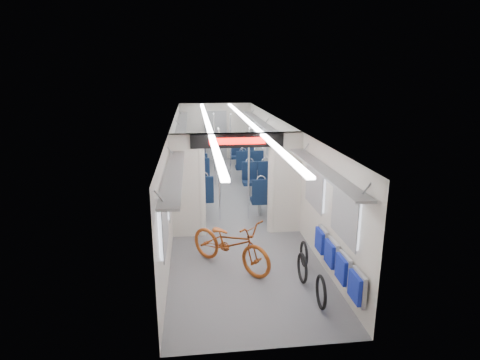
{
  "coord_description": "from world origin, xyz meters",
  "views": [
    {
      "loc": [
        -0.93,
        -10.49,
        3.61
      ],
      "look_at": [
        0.12,
        -1.58,
        1.14
      ],
      "focal_mm": 30.0,
      "sensor_mm": 36.0,
      "label": 1
    }
  ],
  "objects_px": {
    "bike_hoop_a": "(321,294)",
    "stanchion_far_left": "(215,150)",
    "seat_bay_near_right": "(263,186)",
    "stanchion_far_right": "(230,151)",
    "bike_hoop_c": "(304,255)",
    "stanchion_near_right": "(249,174)",
    "bike_hoop_b": "(302,269)",
    "seat_bay_far_right": "(246,158)",
    "seat_bay_far_left": "(194,160)",
    "bicycle": "(230,243)",
    "seat_bay_near_left": "(194,183)",
    "stanchion_near_left": "(219,176)",
    "flip_bench": "(337,261)"
  },
  "relations": [
    {
      "from": "bike_hoop_b",
      "to": "seat_bay_near_right",
      "type": "bearing_deg",
      "value": 89.4
    },
    {
      "from": "bike_hoop_c",
      "to": "stanchion_near_right",
      "type": "xyz_separation_m",
      "value": [
        -0.7,
        2.61,
        0.93
      ]
    },
    {
      "from": "flip_bench",
      "to": "seat_bay_far_left",
      "type": "height_order",
      "value": "seat_bay_far_left"
    },
    {
      "from": "bike_hoop_c",
      "to": "stanchion_far_right",
      "type": "xyz_separation_m",
      "value": [
        -0.86,
        5.62,
        0.93
      ]
    },
    {
      "from": "bike_hoop_a",
      "to": "seat_bay_near_right",
      "type": "bearing_deg",
      "value": 90.4
    },
    {
      "from": "seat_bay_near_left",
      "to": "seat_bay_near_right",
      "type": "distance_m",
      "value": 1.91
    },
    {
      "from": "seat_bay_near_right",
      "to": "stanchion_far_right",
      "type": "xyz_separation_m",
      "value": [
        -0.71,
        1.97,
        0.6
      ]
    },
    {
      "from": "bike_hoop_c",
      "to": "seat_bay_near_right",
      "type": "relative_size",
      "value": 0.23
    },
    {
      "from": "bike_hoop_b",
      "to": "stanchion_far_right",
      "type": "bearing_deg",
      "value": 96.11
    },
    {
      "from": "bike_hoop_c",
      "to": "seat_bay_near_left",
      "type": "xyz_separation_m",
      "value": [
        -2.02,
        4.03,
        0.35
      ]
    },
    {
      "from": "bike_hoop_c",
      "to": "stanchion_far_left",
      "type": "height_order",
      "value": "stanchion_far_left"
    },
    {
      "from": "seat_bay_near_right",
      "to": "seat_bay_far_left",
      "type": "distance_m",
      "value": 3.9
    },
    {
      "from": "flip_bench",
      "to": "seat_bay_far_right",
      "type": "xyz_separation_m",
      "value": [
        -0.42,
        8.25,
        -0.03
      ]
    },
    {
      "from": "bike_hoop_b",
      "to": "stanchion_far_right",
      "type": "relative_size",
      "value": 0.24
    },
    {
      "from": "bicycle",
      "to": "bike_hoop_c",
      "type": "bearing_deg",
      "value": -48.92
    },
    {
      "from": "seat_bay_near_left",
      "to": "seat_bay_far_left",
      "type": "height_order",
      "value": "seat_bay_near_left"
    },
    {
      "from": "bike_hoop_c",
      "to": "seat_bay_far_right",
      "type": "bearing_deg",
      "value": 91.17
    },
    {
      "from": "bicycle",
      "to": "stanchion_near_left",
      "type": "relative_size",
      "value": 0.81
    },
    {
      "from": "seat_bay_far_right",
      "to": "stanchion_far_left",
      "type": "distance_m",
      "value": 1.97
    },
    {
      "from": "seat_bay_far_left",
      "to": "stanchion_near_right",
      "type": "distance_m",
      "value": 4.69
    },
    {
      "from": "seat_bay_far_left",
      "to": "stanchion_near_right",
      "type": "xyz_separation_m",
      "value": [
        1.32,
        -4.46,
        0.61
      ]
    },
    {
      "from": "seat_bay_near_left",
      "to": "stanchion_far_left",
      "type": "distance_m",
      "value": 1.99
    },
    {
      "from": "seat_bay_far_right",
      "to": "stanchion_far_right",
      "type": "distance_m",
      "value": 1.88
    },
    {
      "from": "seat_bay_near_right",
      "to": "stanchion_near_left",
      "type": "xyz_separation_m",
      "value": [
        -1.27,
        -1.08,
        0.6
      ]
    },
    {
      "from": "seat_bay_near_left",
      "to": "stanchion_near_left",
      "type": "relative_size",
      "value": 0.99
    },
    {
      "from": "stanchion_near_left",
      "to": "stanchion_far_left",
      "type": "bearing_deg",
      "value": 88.78
    },
    {
      "from": "bicycle",
      "to": "seat_bay_near_right",
      "type": "bearing_deg",
      "value": 26.54
    },
    {
      "from": "flip_bench",
      "to": "stanchion_near_right",
      "type": "bearing_deg",
      "value": 105.07
    },
    {
      "from": "stanchion_near_right",
      "to": "stanchion_far_right",
      "type": "distance_m",
      "value": 3.01
    },
    {
      "from": "bike_hoop_a",
      "to": "stanchion_far_left",
      "type": "height_order",
      "value": "stanchion_far_left"
    },
    {
      "from": "stanchion_far_left",
      "to": "seat_bay_near_right",
      "type": "bearing_deg",
      "value": -61.0
    },
    {
      "from": "bike_hoop_a",
      "to": "stanchion_far_left",
      "type": "bearing_deg",
      "value": 99.72
    },
    {
      "from": "seat_bay_far_left",
      "to": "seat_bay_near_right",
      "type": "bearing_deg",
      "value": -61.33
    },
    {
      "from": "seat_bay_near_right",
      "to": "seat_bay_far_right",
      "type": "distance_m",
      "value": 3.61
    },
    {
      "from": "bicycle",
      "to": "seat_bay_near_right",
      "type": "relative_size",
      "value": 0.89
    },
    {
      "from": "flip_bench",
      "to": "bike_hoop_b",
      "type": "relative_size",
      "value": 3.83
    },
    {
      "from": "bike_hoop_a",
      "to": "bike_hoop_b",
      "type": "distance_m",
      "value": 0.81
    },
    {
      "from": "bike_hoop_b",
      "to": "stanchion_near_right",
      "type": "xyz_separation_m",
      "value": [
        -0.51,
        3.19,
        0.9
      ]
    },
    {
      "from": "stanchion_far_right",
      "to": "flip_bench",
      "type": "bearing_deg",
      "value": -80.32
    },
    {
      "from": "seat_bay_near_left",
      "to": "seat_bay_far_left",
      "type": "relative_size",
      "value": 1.11
    },
    {
      "from": "bike_hoop_b",
      "to": "stanchion_far_right",
      "type": "distance_m",
      "value": 6.3
    },
    {
      "from": "stanchion_far_left",
      "to": "seat_bay_near_left",
      "type": "bearing_deg",
      "value": -110.76
    },
    {
      "from": "bike_hoop_c",
      "to": "seat_bay_far_left",
      "type": "bearing_deg",
      "value": 105.93
    },
    {
      "from": "seat_bay_far_right",
      "to": "stanchion_far_right",
      "type": "xyz_separation_m",
      "value": [
        -0.71,
        -1.64,
        0.6
      ]
    },
    {
      "from": "stanchion_near_left",
      "to": "stanchion_far_right",
      "type": "xyz_separation_m",
      "value": [
        0.56,
        3.05,
        0.0
      ]
    },
    {
      "from": "bike_hoop_c",
      "to": "seat_bay_far_left",
      "type": "distance_m",
      "value": 7.36
    },
    {
      "from": "seat_bay_far_left",
      "to": "stanchion_far_right",
      "type": "distance_m",
      "value": 1.95
    },
    {
      "from": "flip_bench",
      "to": "stanchion_far_right",
      "type": "distance_m",
      "value": 6.73
    },
    {
      "from": "bike_hoop_b",
      "to": "stanchion_near_left",
      "type": "height_order",
      "value": "stanchion_near_left"
    },
    {
      "from": "seat_bay_far_right",
      "to": "stanchion_near_left",
      "type": "height_order",
      "value": "stanchion_near_left"
    }
  ]
}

